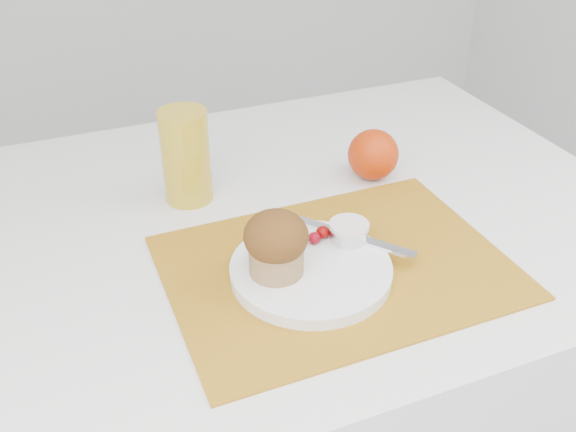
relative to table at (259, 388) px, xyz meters
name	(u,v)px	position (x,y,z in m)	size (l,w,h in m)	color
table	(259,388)	(0.00, 0.00, 0.00)	(1.20, 0.80, 0.75)	white
placemat	(337,267)	(0.06, -0.16, 0.38)	(0.45, 0.33, 0.00)	#AD7318
plate	(311,270)	(0.02, -0.17, 0.39)	(0.21, 0.21, 0.02)	white
ramekin	(349,232)	(0.09, -0.13, 0.41)	(0.05, 0.05, 0.02)	silver
cream	(349,226)	(0.09, -0.13, 0.42)	(0.06, 0.06, 0.01)	white
raspberry_near	(314,238)	(0.05, -0.12, 0.40)	(0.02, 0.02, 0.02)	#60020D
raspberry_far	(323,232)	(0.06, -0.11, 0.41)	(0.02, 0.02, 0.02)	#590202
butter_knife	(349,236)	(0.10, -0.13, 0.40)	(0.20, 0.02, 0.00)	silver
orange	(373,155)	(0.23, 0.04, 0.42)	(0.08, 0.08, 0.08)	#C93607
juice_glass	(186,156)	(-0.07, 0.09, 0.45)	(0.07, 0.07, 0.15)	gold
muffin	(276,243)	(-0.02, -0.16, 0.44)	(0.08, 0.08, 0.09)	#AA8152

